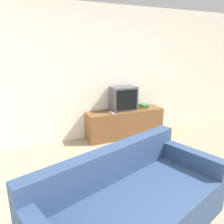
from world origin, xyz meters
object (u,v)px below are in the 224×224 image
at_px(couch, 132,207).
at_px(remote_on_stand, 112,113).
at_px(book_stack, 144,106).
at_px(tv_stand, 125,123).
at_px(television, 124,98).

relative_size(couch, remote_on_stand, 11.47).
bearing_deg(remote_on_stand, couch, -108.42).
bearing_deg(couch, book_stack, 38.61).
bearing_deg(couch, tv_stand, 46.96).
xyz_separation_m(tv_stand, couch, (-1.07, -2.29, -0.01)).
bearing_deg(book_stack, television, 178.93).
bearing_deg(book_stack, couch, -123.45).
distance_m(book_stack, remote_on_stand, 0.82).
height_order(television, remote_on_stand, television).
xyz_separation_m(couch, book_stack, (1.54, 2.33, 0.33)).
height_order(television, book_stack, television).
relative_size(couch, book_stack, 9.69).
bearing_deg(television, tv_stand, -68.46).
xyz_separation_m(television, couch, (-1.05, -2.34, -0.54)).
height_order(tv_stand, television, television).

